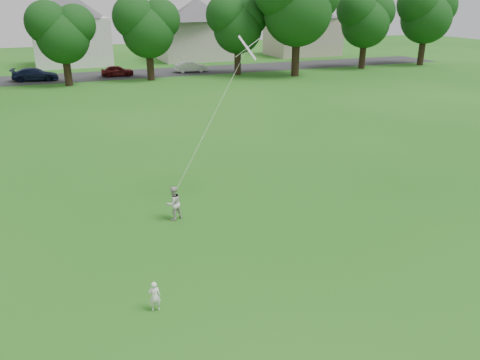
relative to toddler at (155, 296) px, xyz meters
name	(u,v)px	position (x,y,z in m)	size (l,w,h in m)	color
ground	(186,291)	(0.99, 0.56, -0.44)	(160.00, 160.00, 0.00)	#1A5513
street	(81,77)	(0.99, 42.56, -0.43)	(90.00, 7.00, 0.01)	#2D2D30
toddler	(155,296)	(0.00, 0.00, 0.00)	(0.32, 0.21, 0.87)	white
older_boy	(174,203)	(1.81, 5.20, 0.22)	(0.64, 0.49, 1.31)	silver
kite	(211,121)	(3.50, 5.75, 3.04)	(2.22, 1.26, 6.19)	white
tree_row	(119,13)	(4.70, 36.45, 6.04)	(81.96, 9.64, 11.69)	black
house_row	(73,22)	(1.33, 52.56, 4.74)	(77.28, 14.27, 10.41)	beige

